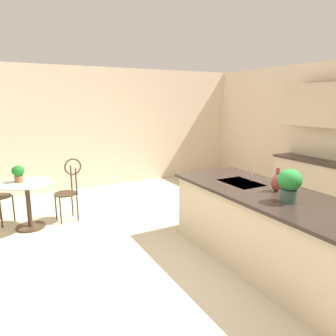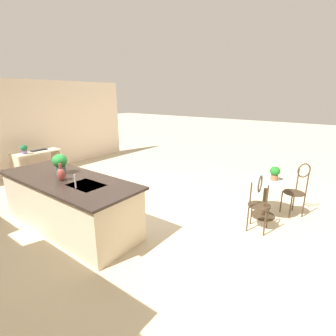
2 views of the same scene
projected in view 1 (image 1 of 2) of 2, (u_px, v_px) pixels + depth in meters
The scene contains 9 objects.
ground_plane at pixel (196, 271), 3.71m from camera, with size 40.00×40.00×0.00m, color beige.
wall_left_window at pixel (94, 128), 7.08m from camera, with size 0.12×7.80×2.70m, color beige.
kitchen_island at pixel (270, 230), 3.74m from camera, with size 2.80×1.06×0.92m.
bistro_table at pixel (28, 201), 4.86m from camera, with size 0.80×0.80×0.74m.
chair_by_island at pixel (69, 187), 5.19m from camera, with size 0.42×0.50×1.04m.
sink_faucet at pixel (252, 173), 4.18m from camera, with size 0.02×0.02×0.22m, color #B2B5BA.
potted_plant_on_table at pixel (18, 173), 4.81m from camera, with size 0.19×0.19×0.26m.
potted_plant_counter_near at pixel (290, 183), 3.30m from camera, with size 0.25×0.25×0.36m.
vase_on_counter at pixel (277, 182), 3.71m from camera, with size 0.13×0.13×0.29m.
Camera 1 is at (2.80, -1.89, 2.00)m, focal length 33.31 mm.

